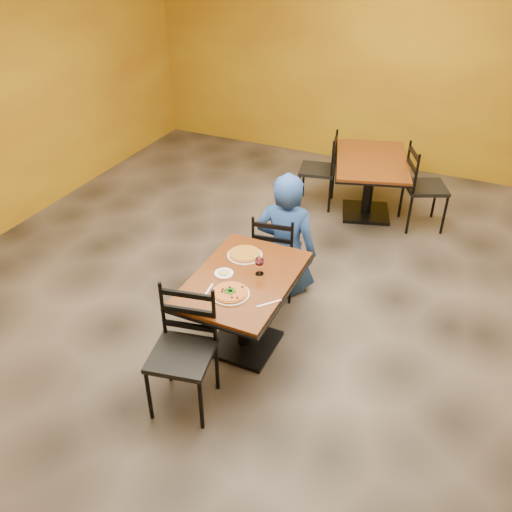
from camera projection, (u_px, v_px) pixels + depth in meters
The scene contains 18 objects.
floor at pixel (266, 313), 5.28m from camera, with size 7.00×8.00×0.01m, color black.
wall_back at pixel (383, 62), 7.50m from camera, with size 7.00×0.01×3.00m, color #B49114.
table_main at pixel (243, 296), 4.59m from camera, with size 0.83×1.23×0.75m.
table_second at pixel (370, 174), 6.64m from camera, with size 1.20×1.48×0.75m.
chair_main_near at pixel (181, 356), 4.06m from camera, with size 0.45×0.45×1.00m, color black, non-canonical shape.
chair_main_far at pixel (277, 251), 5.35m from camera, with size 0.42×0.42×0.92m, color black, non-canonical shape.
chair_second_left at pixel (317, 170), 6.92m from camera, with size 0.44×0.44×0.96m, color black, non-canonical shape.
chair_second_right at pixel (426, 188), 6.43m from camera, with size 0.46×0.46×1.02m, color black, non-canonical shape.
diner at pixel (286, 233), 5.30m from camera, with size 0.63×0.41×1.28m, color navy.
plate_main at pixel (230, 294), 4.29m from camera, with size 0.31×0.31×0.01m, color white.
pizza_main at pixel (230, 292), 4.28m from camera, with size 0.28×0.28×0.02m, color #9A200B.
plate_far at pixel (245, 255), 4.76m from camera, with size 0.31×0.31×0.01m, color white.
pizza_far at pixel (245, 254), 4.75m from camera, with size 0.28×0.28×0.02m, color #B18922.
side_plate at pixel (224, 273), 4.52m from camera, with size 0.16×0.16×0.01m, color white.
dip at pixel (224, 273), 4.52m from camera, with size 0.09×0.09×0.01m, color tan.
wine_glass at pixel (259, 265), 4.48m from camera, with size 0.08×0.08×0.18m, color white, non-canonical shape.
fork at pixel (208, 290), 4.33m from camera, with size 0.01×0.19×0.00m, color silver.
knife at pixel (269, 303), 4.19m from camera, with size 0.01×0.21×0.00m, color silver.
Camera 1 is at (1.61, -3.78, 3.36)m, focal length 37.98 mm.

